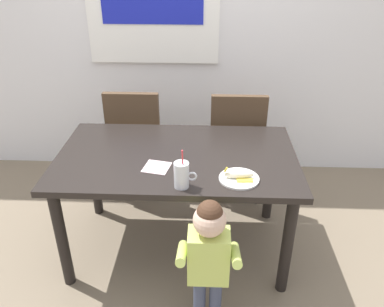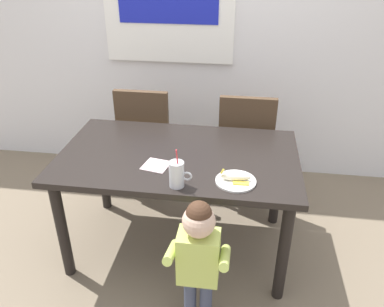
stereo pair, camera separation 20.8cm
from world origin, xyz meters
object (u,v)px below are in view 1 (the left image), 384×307
Objects in this scene: dining_chair_right at (236,140)px; toddler_standing at (209,251)px; snack_plate at (239,179)px; milk_cup at (182,176)px; dining_table at (177,168)px; dining_chair_left at (136,137)px; paper_napkin at (157,167)px; peeled_banana at (239,175)px.

dining_chair_right is 1.15× the size of toddler_standing.
snack_plate is at bearing 87.09° from dining_chair_right.
milk_cup is at bearing -165.05° from snack_plate.
toddler_standing is 3.64× the size of snack_plate.
toddler_standing is (0.21, -0.62, -0.13)m from dining_table.
dining_chair_left is 0.81m from dining_chair_right.
dining_table is 6.62× the size of snack_plate.
dining_table is at bearing 143.72° from snack_plate.
paper_napkin is (-0.11, -0.17, 0.10)m from dining_table.
dining_chair_left and dining_chair_right have the same top height.
milk_cup is (-0.37, -1.01, 0.28)m from dining_chair_right.
toddler_standing is 0.60m from paper_napkin.
dining_chair_left is at bearing 108.43° from paper_napkin.
dining_chair_right is at bearing 87.09° from snack_plate.
milk_cup is at bearing -50.17° from paper_napkin.
milk_cup is (0.44, -1.03, 0.28)m from dining_chair_left.
peeled_banana is at bearing 128.82° from dining_chair_left.
dining_chair_right is at bearing 80.46° from toddler_standing.
dining_table is 1.59× the size of dining_chair_right.
snack_plate is (0.38, -0.28, 0.10)m from dining_table.
paper_napkin is at bearing 108.43° from dining_chair_left.
dining_chair_left reaches higher than paper_napkin.
dining_table is at bearing 56.91° from dining_chair_right.
milk_cup reaches higher than dining_chair_left.
snack_plate is 0.03m from peeled_banana.
snack_plate reaches higher than dining_table.
toddler_standing is at bearing 114.88° from dining_chair_left.
snack_plate is (-0.05, -0.93, 0.22)m from dining_chair_right.
dining_chair_right is 3.86× the size of milk_cup.
toddler_standing is at bearing -115.99° from peeled_banana.
toddler_standing is 3.37× the size of milk_cup.
paper_napkin is (-0.32, 0.45, 0.23)m from toddler_standing.
toddler_standing and peeled_banana have the same top height.
milk_cup is at bearing 121.17° from toddler_standing.
peeled_banana is at bearing -121.02° from snack_plate.
milk_cup is at bearing -81.06° from dining_table.
toddler_standing is 0.45m from snack_plate.
dining_chair_right reaches higher than dining_table.
dining_chair_left is at bearing 128.82° from peeled_banana.
toddler_standing is at bearing -71.11° from dining_table.
dining_chair_right is at bearing 70.08° from milk_cup.
dining_chair_left is 1.00× the size of dining_chair_right.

